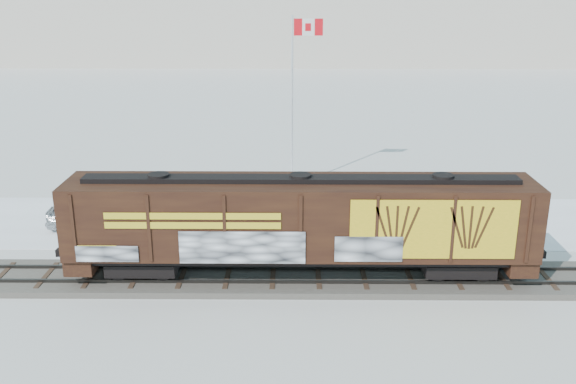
{
  "coord_description": "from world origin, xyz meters",
  "views": [
    {
      "loc": [
        0.89,
        -25.69,
        12.51
      ],
      "look_at": [
        0.64,
        3.0,
        3.2
      ],
      "focal_mm": 40.0,
      "sensor_mm": 36.0,
      "label": 1
    }
  ],
  "objects_px": {
    "car_white": "(198,209)",
    "car_dark": "(363,211)",
    "flagpole": "(294,127)",
    "hopper_railcar": "(300,220)",
    "car_silver": "(91,215)"
  },
  "relations": [
    {
      "from": "flagpole",
      "to": "car_silver",
      "type": "relative_size",
      "value": 2.39
    },
    {
      "from": "car_silver",
      "to": "car_dark",
      "type": "distance_m",
      "value": 14.69
    },
    {
      "from": "hopper_railcar",
      "to": "car_dark",
      "type": "relative_size",
      "value": 4.7
    },
    {
      "from": "hopper_railcar",
      "to": "car_white",
      "type": "height_order",
      "value": "hopper_railcar"
    },
    {
      "from": "car_silver",
      "to": "car_dark",
      "type": "bearing_deg",
      "value": -88.51
    },
    {
      "from": "car_silver",
      "to": "car_white",
      "type": "distance_m",
      "value": 5.68
    },
    {
      "from": "hopper_railcar",
      "to": "car_silver",
      "type": "distance_m",
      "value": 13.0
    },
    {
      "from": "hopper_railcar",
      "to": "car_silver",
      "type": "bearing_deg",
      "value": 150.21
    },
    {
      "from": "flagpole",
      "to": "car_dark",
      "type": "height_order",
      "value": "flagpole"
    },
    {
      "from": "car_dark",
      "to": "flagpole",
      "type": "bearing_deg",
      "value": 11.24
    },
    {
      "from": "hopper_railcar",
      "to": "car_dark",
      "type": "distance_m",
      "value": 8.55
    },
    {
      "from": "car_dark",
      "to": "hopper_railcar",
      "type": "bearing_deg",
      "value": 135.7
    },
    {
      "from": "hopper_railcar",
      "to": "flagpole",
      "type": "xyz_separation_m",
      "value": [
        -0.28,
        13.99,
        1.02
      ]
    },
    {
      "from": "car_white",
      "to": "car_dark",
      "type": "xyz_separation_m",
      "value": [
        9.02,
        0.38,
        -0.25
      ]
    },
    {
      "from": "car_white",
      "to": "car_silver",
      "type": "bearing_deg",
      "value": 107.87
    }
  ]
}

